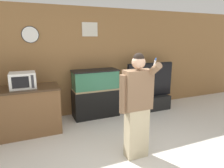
{
  "coord_description": "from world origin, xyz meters",
  "views": [
    {
      "loc": [
        -1.37,
        -1.9,
        1.9
      ],
      "look_at": [
        0.03,
        1.43,
        1.05
      ],
      "focal_mm": 32.0,
      "sensor_mm": 36.0,
      "label": 1
    }
  ],
  "objects": [
    {
      "name": "person_standing",
      "position": [
        0.12,
        0.64,
        0.87
      ],
      "size": [
        0.53,
        0.4,
        1.68
      ],
      "color": "#BCAD89",
      "rests_on": "ground_plane"
    },
    {
      "name": "microwave",
      "position": [
        -1.5,
        2.2,
        1.1
      ],
      "size": [
        0.47,
        0.39,
        0.3
      ],
      "color": "white",
      "rests_on": "counter_island"
    },
    {
      "name": "counter_island",
      "position": [
        -1.64,
        2.21,
        0.47
      ],
      "size": [
        1.62,
        0.67,
        0.95
      ],
      "color": "brown",
      "rests_on": "ground_plane"
    },
    {
      "name": "aquarium_on_stand",
      "position": [
        0.06,
        2.53,
        0.58
      ],
      "size": [
        1.09,
        0.48,
        1.15
      ],
      "color": "black",
      "rests_on": "ground_plane"
    },
    {
      "name": "wall_back_paneled",
      "position": [
        -0.0,
        2.88,
        1.3
      ],
      "size": [
        10.0,
        0.08,
        2.6
      ],
      "color": "olive",
      "rests_on": "ground_plane"
    },
    {
      "name": "tv_on_stand",
      "position": [
        1.52,
        2.38,
        0.37
      ],
      "size": [
        1.33,
        0.4,
        1.26
      ],
      "color": "black",
      "rests_on": "ground_plane"
    }
  ]
}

